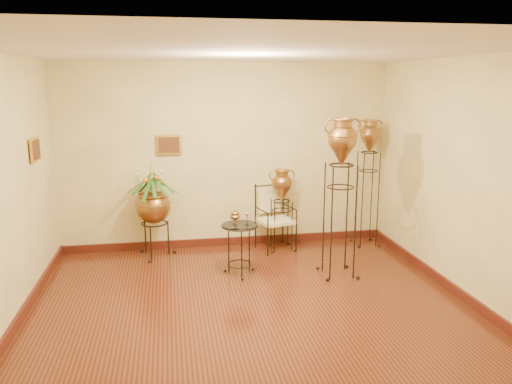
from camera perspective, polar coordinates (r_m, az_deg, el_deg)
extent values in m
plane|color=#562A14|center=(5.63, -0.22, -13.98)|extent=(5.00, 5.00, 0.00)
cube|color=#4A1911|center=(7.89, -3.29, -5.63)|extent=(5.00, 0.04, 0.12)
cube|color=#4A1911|center=(5.77, -26.10, -13.97)|extent=(0.04, 5.00, 0.12)
cube|color=#4A1911|center=(6.46, 22.42, -10.78)|extent=(0.04, 5.00, 0.12)
cube|color=gold|center=(7.48, -9.92, 5.32)|extent=(0.36, 0.03, 0.29)
cube|color=gold|center=(6.67, -23.93, 4.45)|extent=(0.03, 0.36, 0.29)
cube|color=#FCF4BE|center=(7.57, 2.27, -3.32)|extent=(0.57, 0.54, 0.05)
cube|color=#FCF4BE|center=(7.50, 2.29, -1.27)|extent=(0.36, 0.12, 0.38)
cylinder|color=black|center=(6.53, -1.87, -3.80)|extent=(0.47, 0.47, 0.02)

